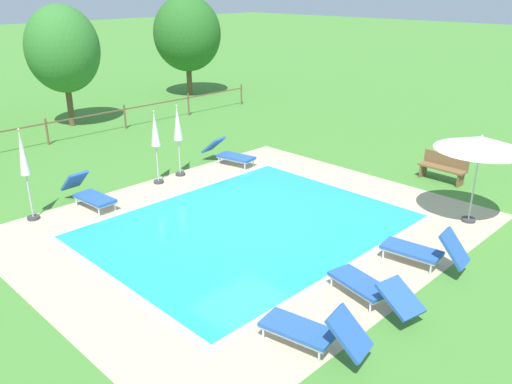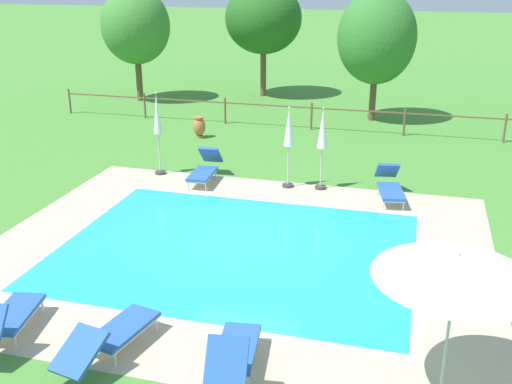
% 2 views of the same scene
% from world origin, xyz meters
% --- Properties ---
extents(ground_plane, '(160.00, 160.00, 0.00)m').
position_xyz_m(ground_plane, '(0.00, 0.00, 0.00)').
color(ground_plane, '#478433').
extents(pool_deck_paving, '(11.13, 9.39, 0.01)m').
position_xyz_m(pool_deck_paving, '(0.00, 0.00, 0.00)').
color(pool_deck_paving, '#BCAD8E').
rests_on(pool_deck_paving, ground).
extents(swimming_pool_water, '(7.73, 6.00, 0.01)m').
position_xyz_m(swimming_pool_water, '(0.00, 0.00, 0.01)').
color(swimming_pool_water, '#23A8C1').
rests_on(swimming_pool_water, ground).
extents(pool_coping_rim, '(8.21, 6.48, 0.01)m').
position_xyz_m(pool_coping_rim, '(0.00, 0.00, 0.01)').
color(pool_coping_rim, beige).
rests_on(pool_coping_rim, ground).
extents(sun_lounger_north_near_steps, '(0.96, 2.04, 0.88)m').
position_xyz_m(sun_lounger_north_near_steps, '(3.09, 4.11, 0.38)').
color(sun_lounger_north_near_steps, '#2856A8').
rests_on(sun_lounger_north_near_steps, ground).
extents(sun_lounger_north_mid, '(0.99, 2.14, 0.73)m').
position_xyz_m(sun_lounger_north_mid, '(-0.80, -4.23, 0.35)').
color(sun_lounger_north_mid, '#2856A8').
rests_on(sun_lounger_north_mid, ground).
extents(sun_lounger_north_far, '(0.73, 1.97, 0.91)m').
position_xyz_m(sun_lounger_north_far, '(-2.24, 4.17, 0.38)').
color(sun_lounger_north_far, '#2856A8').
rests_on(sun_lounger_north_far, ground).
extents(sun_lounger_north_end, '(0.95, 2.00, 0.93)m').
position_xyz_m(sun_lounger_north_end, '(-2.71, -4.30, 0.39)').
color(sun_lounger_north_end, '#2856A8').
rests_on(sun_lounger_north_end, ground).
extents(sun_lounger_south_near_corner, '(0.83, 1.92, 0.99)m').
position_xyz_m(sun_lounger_south_near_corner, '(1.27, -4.23, 0.39)').
color(sun_lounger_south_near_corner, '#2856A8').
rests_on(sun_lounger_south_near_corner, ground).
extents(patio_umbrella_open_foreground, '(2.27, 2.27, 2.37)m').
position_xyz_m(patio_umbrella_open_foreground, '(4.33, -3.93, 2.14)').
color(patio_umbrella_open_foreground, '#383838').
rests_on(patio_umbrella_open_foreground, ground).
extents(patio_umbrella_closed_row_west, '(0.32, 0.32, 2.34)m').
position_xyz_m(patio_umbrella_closed_row_west, '(0.23, 4.31, 1.59)').
color(patio_umbrella_closed_row_west, '#383838').
rests_on(patio_umbrella_closed_row_west, ground).
extents(patio_umbrella_closed_row_mid_west, '(0.32, 0.32, 2.35)m').
position_xyz_m(patio_umbrella_closed_row_mid_west, '(1.15, 4.40, 1.59)').
color(patio_umbrella_closed_row_mid_west, '#383838').
rests_on(patio_umbrella_closed_row_mid_west, ground).
extents(patio_umbrella_closed_row_centre, '(0.32, 0.32, 2.50)m').
position_xyz_m(patio_umbrella_closed_row_centre, '(-3.77, 4.41, 1.65)').
color(patio_umbrella_closed_row_centre, '#383838').
rests_on(patio_umbrella_closed_row_centre, ground).
extents(wooden_bench_lawn_side, '(0.48, 1.51, 0.87)m').
position_xyz_m(wooden_bench_lawn_side, '(6.75, -1.96, 0.47)').
color(wooden_bench_lawn_side, brown).
rests_on(wooden_bench_lawn_side, ground).
extents(perimeter_fence, '(21.04, 0.08, 1.05)m').
position_xyz_m(perimeter_fence, '(-0.31, 10.90, 0.70)').
color(perimeter_fence, brown).
rests_on(perimeter_fence, ground).
extents(tree_far_west, '(3.68, 3.68, 5.38)m').
position_xyz_m(tree_far_west, '(9.87, 14.84, 3.35)').
color(tree_far_west, brown).
rests_on(tree_far_west, ground).
extents(tree_west_mid, '(3.09, 3.09, 5.14)m').
position_xyz_m(tree_west_mid, '(1.80, 13.06, 3.31)').
color(tree_west_mid, brown).
rests_on(tree_west_mid, ground).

